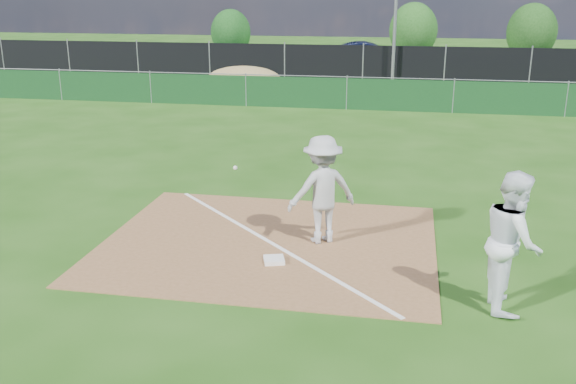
# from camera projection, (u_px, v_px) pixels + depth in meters

# --- Properties ---
(ground) EXTENTS (90.00, 90.00, 0.00)m
(ground) POSITION_uv_depth(u_px,v_px,m) (330.00, 137.00, 20.19)
(ground) COLOR #1E4A10
(ground) RESTS_ON ground
(infield_dirt) EXTENTS (6.00, 5.00, 0.02)m
(infield_dirt) POSITION_uv_depth(u_px,v_px,m) (269.00, 242.00, 11.76)
(infield_dirt) COLOR brown
(infield_dirt) RESTS_ON ground
(foul_line) EXTENTS (5.01, 5.01, 0.01)m
(foul_line) POSITION_uv_depth(u_px,v_px,m) (269.00, 242.00, 11.75)
(foul_line) COLOR white
(foul_line) RESTS_ON infield_dirt
(green_fence) EXTENTS (44.00, 0.05, 1.20)m
(green_fence) POSITION_uv_depth(u_px,v_px,m) (347.00, 94.00, 24.69)
(green_fence) COLOR #0F3716
(green_fence) RESTS_ON ground
(dirt_mound) EXTENTS (3.38, 2.60, 1.17)m
(dirt_mound) POSITION_uv_depth(u_px,v_px,m) (244.00, 79.00, 28.87)
(dirt_mound) COLOR olive
(dirt_mound) RESTS_ON ground
(black_fence) EXTENTS (46.00, 0.04, 1.80)m
(black_fence) POSITION_uv_depth(u_px,v_px,m) (363.00, 64.00, 32.10)
(black_fence) COLOR black
(black_fence) RESTS_ON ground
(parking_lot) EXTENTS (46.00, 9.00, 0.01)m
(parking_lot) POSITION_uv_depth(u_px,v_px,m) (369.00, 70.00, 37.05)
(parking_lot) COLOR black
(parking_lot) RESTS_ON ground
(first_base) EXTENTS (0.42, 0.42, 0.07)m
(first_base) POSITION_uv_depth(u_px,v_px,m) (274.00, 260.00, 10.88)
(first_base) COLOR white
(first_base) RESTS_ON infield_dirt
(play_at_first) EXTENTS (2.35, 1.27, 1.97)m
(play_at_first) POSITION_uv_depth(u_px,v_px,m) (322.00, 190.00, 11.51)
(play_at_first) COLOR silver
(play_at_first) RESTS_ON infield_dirt
(runner) EXTENTS (0.82, 1.03, 2.06)m
(runner) POSITION_uv_depth(u_px,v_px,m) (512.00, 241.00, 9.10)
(runner) COLOR white
(runner) RESTS_ON ground
(car_left) EXTENTS (4.49, 1.95, 1.51)m
(car_left) POSITION_uv_depth(u_px,v_px,m) (236.00, 55.00, 37.69)
(car_left) COLOR #A7A9AF
(car_left) RESTS_ON parking_lot
(car_mid) EXTENTS (4.82, 2.24, 1.53)m
(car_mid) POSITION_uv_depth(u_px,v_px,m) (368.00, 56.00, 37.29)
(car_mid) COLOR black
(car_mid) RESTS_ON parking_lot
(car_right) EXTENTS (4.76, 2.58, 1.31)m
(car_right) POSITION_uv_depth(u_px,v_px,m) (426.00, 61.00, 35.30)
(car_right) COLOR black
(car_right) RESTS_ON parking_lot
(tree_left) EXTENTS (2.70, 2.70, 3.20)m
(tree_left) POSITION_uv_depth(u_px,v_px,m) (231.00, 33.00, 43.64)
(tree_left) COLOR #382316
(tree_left) RESTS_ON ground
(tree_mid) EXTENTS (3.11, 3.11, 3.69)m
(tree_mid) POSITION_uv_depth(u_px,v_px,m) (413.00, 30.00, 41.74)
(tree_mid) COLOR #382316
(tree_mid) RESTS_ON ground
(tree_right) EXTENTS (3.09, 3.09, 3.66)m
(tree_right) POSITION_uv_depth(u_px,v_px,m) (532.00, 32.00, 40.56)
(tree_right) COLOR #382316
(tree_right) RESTS_ON ground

